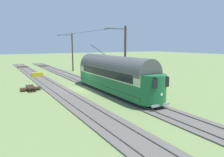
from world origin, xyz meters
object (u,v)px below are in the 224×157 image
catenary_pole_mid_near (125,56)px  spare_tie_stack (31,88)px  track_end_bumper (37,75)px  vintage_streetcar (113,74)px  catenary_pole_foreground (72,52)px  switch_stand (85,74)px

catenary_pole_mid_near → spare_tie_stack: 12.23m
track_end_bumper → vintage_streetcar: bearing=107.0°
catenary_pole_mid_near → catenary_pole_foreground: bearing=-90.0°
vintage_streetcar → spare_tie_stack: bearing=-37.8°
vintage_streetcar → catenary_pole_foreground: 21.84m
catenary_pole_foreground → spare_tie_stack: 19.19m
spare_tie_stack → track_end_bumper: 11.06m
catenary_pole_foreground → catenary_pole_mid_near: (0.00, 19.60, 0.00)m
catenary_pole_mid_near → spare_tie_stack: (10.82, -4.22, -3.83)m
vintage_streetcar → spare_tie_stack: vintage_streetcar is taller
vintage_streetcar → catenary_pole_mid_near: (-2.83, -1.98, 1.85)m
catenary_pole_mid_near → spare_tie_stack: size_ratio=3.26×
catenary_pole_mid_near → vintage_streetcar: bearing=34.9°
catenary_pole_foreground → switch_stand: 10.87m
vintage_streetcar → spare_tie_stack: size_ratio=6.54×
catenary_pole_foreground → switch_stand: (1.53, 10.21, -3.40)m
catenary_pole_mid_near → switch_stand: bearing=-80.8°
vintage_streetcar → catenary_pole_foreground: size_ratio=2.00×
spare_tie_stack → vintage_streetcar: bearing=142.2°
catenary_pole_mid_near → spare_tie_stack: bearing=-21.3°
vintage_streetcar → track_end_bumper: vintage_streetcar is taller
switch_stand → track_end_bumper: size_ratio=0.69×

